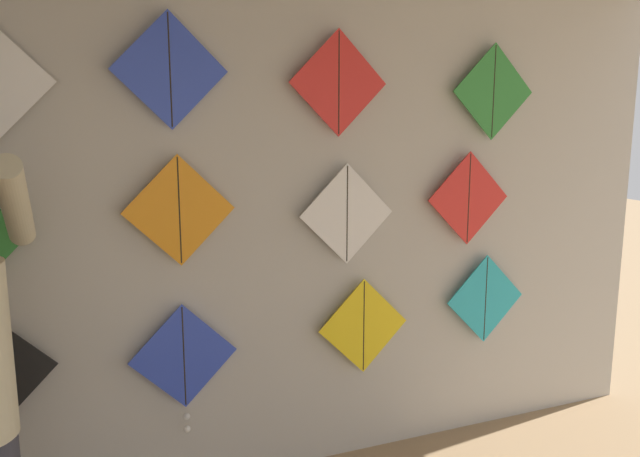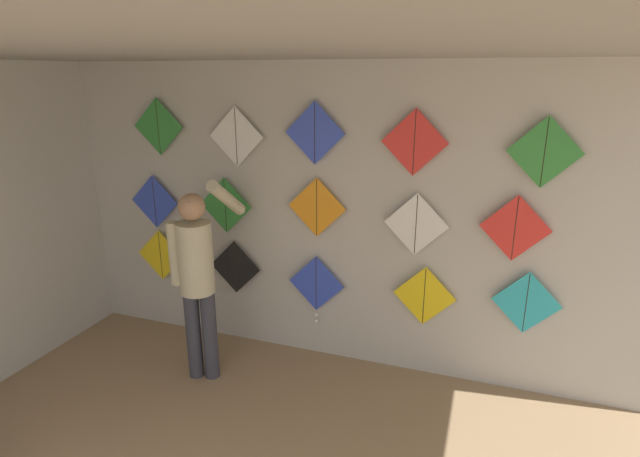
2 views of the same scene
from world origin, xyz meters
The scene contains 18 objects.
back_panel centered at (0.00, 3.92, 1.40)m, with size 5.99×0.06×2.80m, color #BCB7AD.
ceiling_slab centered at (0.00, 1.95, 2.82)m, with size 5.99×4.69×0.04m, color gray.
shopkeeper centered at (-0.90, 3.16, 1.04)m, with size 0.46×0.69×1.85m.
kite_0 centered at (-1.79, 3.83, 0.84)m, with size 0.55×0.01×0.55m.
kite_1 centered at (-0.90, 3.83, 0.82)m, with size 0.55×0.01×0.55m.
kite_2 centered at (-0.04, 3.83, 0.75)m, with size 0.55×0.04×0.69m.
kite_3 centered at (0.98, 3.83, 0.80)m, with size 0.55×0.01×0.55m.
kite_4 centered at (1.82, 3.83, 0.87)m, with size 0.55×0.01×0.55m.
kite_5 centered at (-1.80, 3.83, 1.43)m, with size 0.55×0.01×0.55m.
kite_6 centered at (-0.97, 3.83, 1.46)m, with size 0.55×0.01×0.55m.
kite_7 centered at (-0.03, 3.83, 1.52)m, with size 0.55×0.01×0.55m.
kite_8 centered at (0.87, 3.83, 1.45)m, with size 0.55×0.01×0.55m.
kite_9 centered at (1.66, 3.83, 1.50)m, with size 0.55×0.01×0.55m.
kite_10 centered at (-1.67, 3.83, 2.19)m, with size 0.55×0.01×0.55m.
kite_11 centered at (-0.82, 3.83, 2.13)m, with size 0.55×0.01×0.55m.
kite_12 centered at (-0.05, 3.83, 2.19)m, with size 0.55×0.01×0.55m.
kite_13 centered at (0.82, 3.83, 2.15)m, with size 0.55×0.01×0.55m.
kite_14 centered at (1.80, 3.83, 2.12)m, with size 0.55×0.01×0.55m.
Camera 2 is at (1.45, -0.29, 2.69)m, focal length 28.00 mm.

